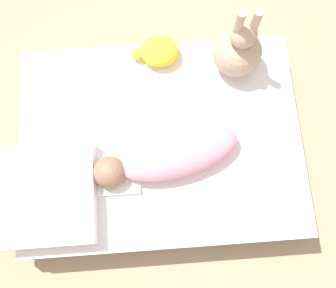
% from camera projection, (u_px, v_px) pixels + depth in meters
% --- Properties ---
extents(ground_plane, '(12.00, 12.00, 0.00)m').
position_uv_depth(ground_plane, '(160.00, 151.00, 1.75)').
color(ground_plane, '#9E8466').
extents(bed_mattress, '(1.12, 0.85, 0.20)m').
position_uv_depth(bed_mattress, '(160.00, 145.00, 1.65)').
color(bed_mattress, white).
rests_on(bed_mattress, ground_plane).
extents(burp_cloth, '(0.25, 0.16, 0.02)m').
position_uv_depth(burp_cloth, '(107.00, 175.00, 1.50)').
color(burp_cloth, white).
rests_on(burp_cloth, bed_mattress).
extents(swaddled_baby, '(0.57, 0.29, 0.12)m').
position_uv_depth(swaddled_baby, '(167.00, 155.00, 1.47)').
color(swaddled_baby, pink).
rests_on(swaddled_baby, bed_mattress).
extents(pillow, '(0.38, 0.38, 0.09)m').
position_uv_depth(pillow, '(43.00, 195.00, 1.45)').
color(pillow, white).
rests_on(pillow, bed_mattress).
extents(bunny_plush, '(0.19, 0.19, 0.36)m').
position_uv_depth(bunny_plush, '(237.00, 49.00, 1.52)').
color(bunny_plush, tan).
rests_on(bunny_plush, bed_mattress).
extents(turtle_plush, '(0.20, 0.14, 0.09)m').
position_uv_depth(turtle_plush, '(157.00, 51.00, 1.61)').
color(turtle_plush, yellow).
rests_on(turtle_plush, bed_mattress).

